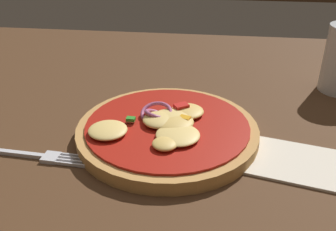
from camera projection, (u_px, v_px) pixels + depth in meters
The scene contains 4 objects.
dining_table at pixel (205, 160), 0.46m from camera, with size 1.36×0.93×0.04m.
pizza at pixel (165, 130), 0.46m from camera, with size 0.22×0.22×0.03m.
fork at pixel (24, 154), 0.43m from camera, with size 0.17×0.02×0.01m.
napkin at pixel (312, 166), 0.41m from camera, with size 0.17×0.11×0.00m.
Camera 1 is at (0.00, -0.38, 0.29)m, focal length 40.04 mm.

